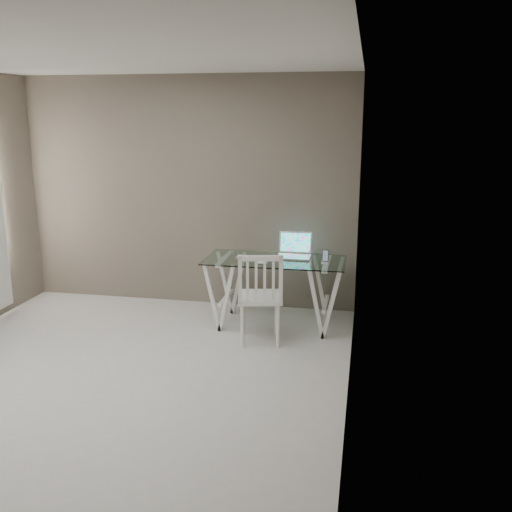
{
  "coord_description": "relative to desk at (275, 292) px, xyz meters",
  "views": [
    {
      "loc": [
        2.08,
        -4.19,
        2.26
      ],
      "look_at": [
        1.0,
        1.34,
        0.85
      ],
      "focal_mm": 40.0,
      "sensor_mm": 36.0,
      "label": 1
    }
  ],
  "objects": [
    {
      "name": "mouse",
      "position": [
        -0.1,
        -0.22,
        0.38
      ],
      "size": [
        0.11,
        0.07,
        0.04
      ],
      "primitive_type": "ellipsoid",
      "color": "silver",
      "rests_on": "desk"
    },
    {
      "name": "phone_dock",
      "position": [
        0.54,
        -0.05,
        0.4
      ],
      "size": [
        0.08,
        0.08,
        0.14
      ],
      "color": "white",
      "rests_on": "desk"
    },
    {
      "name": "room",
      "position": [
        -1.21,
        -1.62,
        1.33
      ],
      "size": [
        4.5,
        4.52,
        2.71
      ],
      "color": "beige",
      "rests_on": "ground"
    },
    {
      "name": "laptop",
      "position": [
        0.18,
        0.18,
        0.42
      ],
      "size": [
        0.36,
        0.33,
        0.25
      ],
      "color": "silver",
      "rests_on": "desk"
    },
    {
      "name": "chair",
      "position": [
        -0.06,
        -0.54,
        0.14
      ],
      "size": [
        0.51,
        0.51,
        0.95
      ],
      "rotation": [
        0.0,
        0.0,
        0.21
      ],
      "color": "white",
      "rests_on": "ground"
    },
    {
      "name": "keyboard",
      "position": [
        -0.28,
        0.03,
        0.37
      ],
      "size": [
        0.3,
        0.13,
        0.01
      ],
      "primitive_type": "cube",
      "color": "silver",
      "rests_on": "desk"
    },
    {
      "name": "desk",
      "position": [
        0.0,
        0.0,
        0.0
      ],
      "size": [
        1.5,
        0.7,
        0.75
      ],
      "color": "silver",
      "rests_on": "ground"
    }
  ]
}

